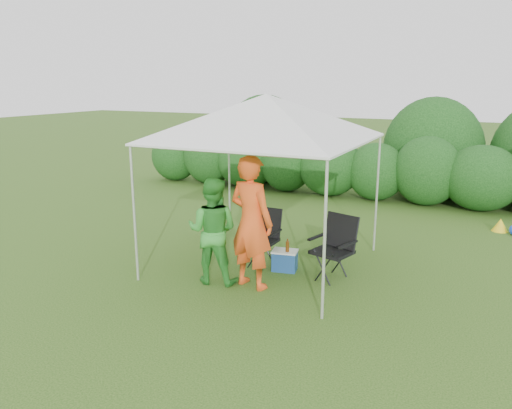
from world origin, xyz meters
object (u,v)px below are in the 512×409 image
at_px(chair_left, 263,233).
at_px(cooler, 285,260).
at_px(canopy, 266,117).
at_px(man, 251,222).
at_px(chair_right, 336,243).
at_px(woman, 213,231).

bearing_deg(chair_left, cooler, -16.73).
relative_size(canopy, man, 1.54).
bearing_deg(chair_right, woman, -132.74).
bearing_deg(man, canopy, -65.80).
xyz_separation_m(man, woman, (-0.60, -0.10, -0.19)).
bearing_deg(chair_left, woman, -107.03).
height_order(chair_right, man, man).
relative_size(chair_right, chair_left, 1.06).
distance_m(chair_right, woman, 1.92).
bearing_deg(canopy, cooler, -16.88).
distance_m(chair_left, man, 1.10).
relative_size(man, cooler, 4.44).
relative_size(man, woman, 1.23).
relative_size(canopy, woman, 1.89).
distance_m(woman, cooler, 1.38).
bearing_deg(canopy, man, -78.36).
height_order(chair_left, man, man).
bearing_deg(cooler, canopy, 152.59).
bearing_deg(woman, chair_right, -160.97).
xyz_separation_m(woman, cooler, (0.81, 0.91, -0.65)).
distance_m(man, woman, 0.64).
xyz_separation_m(man, cooler, (0.21, 0.81, -0.83)).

